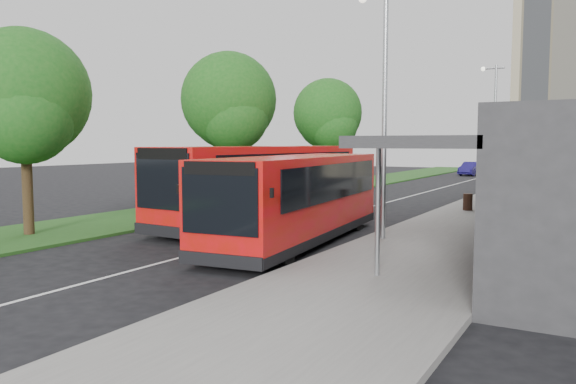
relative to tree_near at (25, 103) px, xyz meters
The scene contains 16 objects.
ground 8.92m from the tree_near, 22.80° to the left, with size 120.00×120.00×0.00m, color black.
pavement 26.78m from the tree_near, 60.44° to the left, with size 5.00×80.00×0.15m, color slate.
grass_verge 23.41m from the tree_near, 89.97° to the left, with size 5.00×80.00×0.10m, color #1D4616.
lane_centre_line 19.82m from the tree_near, 68.66° to the left, with size 0.12×70.00×0.01m, color silver.
kerb_dashes 24.69m from the tree_near, 64.83° to the left, with size 0.12×56.00×0.01m.
tree_near is the anchor object (origin of this frame).
tree_mid 12.01m from the tree_near, 90.00° to the left, with size 5.02×5.02×8.07m.
tree_far 24.00m from the tree_near, 90.00° to the left, with size 4.90×4.90×7.87m.
lamp_post_near 12.18m from the tree_near, 23.97° to the left, with size 1.44×0.28×8.00m.
lamp_post_far 27.32m from the tree_near, 65.96° to the left, with size 1.44×0.28×8.00m.
bus_main 10.01m from the tree_near, 22.18° to the left, with size 3.59×10.28×2.85m.
bus_second 9.15m from the tree_near, 51.34° to the left, with size 3.47×11.26×3.15m.
litter_bin 19.09m from the tree_near, 50.17° to the left, with size 0.43×0.43×0.78m, color #331E14.
bollard 24.12m from the tree_near, 59.01° to the left, with size 0.15×0.15×0.95m, color yellow.
car_near 42.65m from the tree_near, 77.73° to the left, with size 1.34×3.32×1.13m, color #5B0D1D.
car_far 46.68m from the tree_near, 83.29° to the left, with size 1.46×4.19×1.38m, color navy.
Camera 1 is at (10.56, -15.39, 3.28)m, focal length 35.00 mm.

